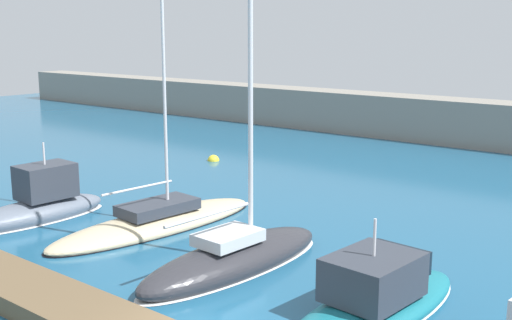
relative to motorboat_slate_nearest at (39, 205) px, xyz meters
name	(u,v)px	position (x,y,z in m)	size (l,w,h in m)	color
motorboat_slate_nearest	(39,205)	(0.00, 0.00, 0.00)	(2.26, 6.25, 3.42)	slate
sailboat_sand_second	(157,221)	(4.49, 2.34, -0.37)	(3.48, 9.89, 19.12)	beige
sailboat_charcoal_third	(234,258)	(9.80, 0.86, -0.25)	(2.69, 8.04, 12.63)	#2D2D33
motorboat_teal_fourth	(376,300)	(15.07, 0.69, -0.18)	(2.96, 7.47, 3.02)	#19707F
mooring_buoy_yellow	(213,161)	(-2.64, 13.32, -0.61)	(0.70, 0.70, 0.70)	yellow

